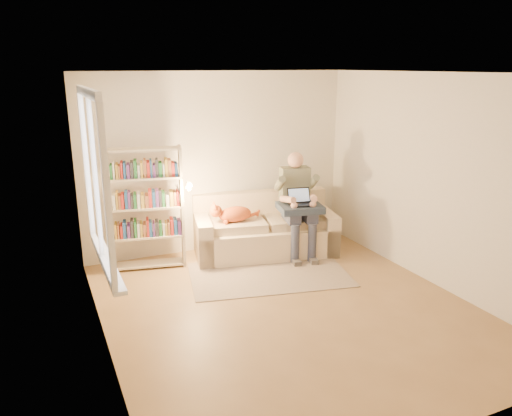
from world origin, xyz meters
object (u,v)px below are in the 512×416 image
sofa (264,232)px  person (297,199)px  laptop (301,200)px  cat (232,214)px  bookshelf (146,203)px

sofa → person: 0.71m
person → laptop: bearing=-83.3°
sofa → cat: bearing=-165.3°
laptop → cat: bearing=170.4°
sofa → bookshelf: (-1.67, 0.13, 0.61)m
sofa → person: bearing=-18.9°
person → laptop: person is taller
laptop → bookshelf: (-2.07, 0.51, 0.07)m
person → laptop: 0.14m
sofa → laptop: (0.40, -0.38, 0.53)m
cat → bookshelf: size_ratio=0.45×
sofa → laptop: size_ratio=5.76×
sofa → bookshelf: bearing=-172.4°
person → cat: bearing=178.5°
cat → sofa: bearing=14.7°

